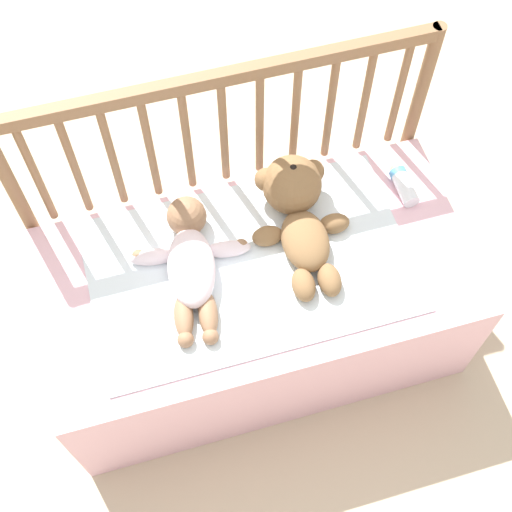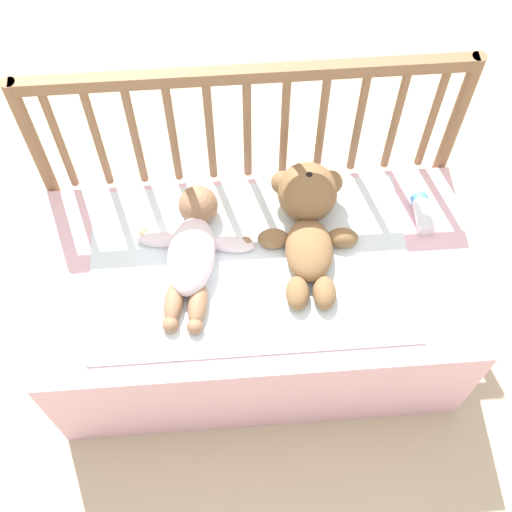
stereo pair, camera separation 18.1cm
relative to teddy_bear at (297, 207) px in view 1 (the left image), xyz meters
name	(u,v)px [view 1 (the left image)]	position (x,y,z in m)	size (l,w,h in m)	color
ground_plane	(257,334)	(-0.14, -0.12, -0.49)	(12.00, 12.00, 0.00)	#C6B293
crib_mattress	(257,305)	(-0.14, -0.12, -0.28)	(1.14, 0.58, 0.43)	#EDB7C6
crib_rail	(224,141)	(-0.14, 0.20, 0.09)	(1.14, 0.04, 0.83)	brown
blanket	(250,266)	(-0.16, -0.10, -0.06)	(0.83, 0.51, 0.01)	white
teddy_bear	(297,207)	(0.00, 0.00, 0.00)	(0.27, 0.40, 0.16)	olive
baby	(191,260)	(-0.31, -0.07, -0.02)	(0.32, 0.41, 0.11)	white
baby_bottle	(403,183)	(0.31, 0.02, -0.04)	(0.05, 0.13, 0.05)	white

